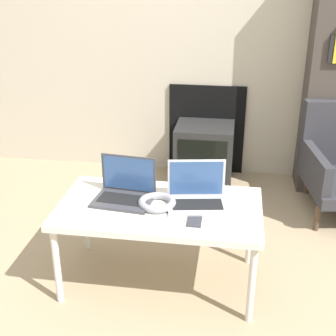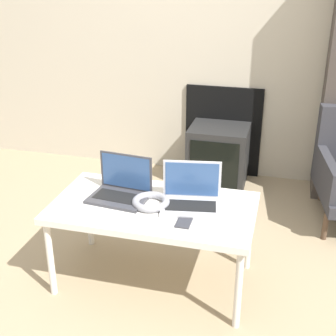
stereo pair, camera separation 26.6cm
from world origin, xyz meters
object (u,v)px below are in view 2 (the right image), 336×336
object	(u,v)px
tv	(218,155)
headphones	(151,202)
laptop_left	(121,188)
laptop_right	(191,197)
phone	(185,221)

from	to	relation	value
tv	headphones	bearing A→B (deg)	-96.15
laptop_left	headphones	xyz separation A→B (m)	(0.18, -0.06, -0.03)
laptop_right	phone	distance (m)	0.18
tv	phone	bearing A→B (deg)	-87.54
headphones	phone	world-z (taller)	headphones
laptop_left	tv	size ratio (longest dim) A/B	0.69
laptop_right	tv	bearing A→B (deg)	82.97
laptop_right	headphones	world-z (taller)	laptop_right
laptop_left	headphones	size ratio (longest dim) A/B	1.64
laptop_right	phone	xyz separation A→B (m)	(0.01, -0.17, -0.05)
laptop_right	phone	bearing A→B (deg)	-97.42
laptop_left	laptop_right	size ratio (longest dim) A/B	0.97
laptop_right	tv	world-z (taller)	laptop_right
headphones	laptop_left	bearing A→B (deg)	162.87
headphones	phone	distance (m)	0.24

